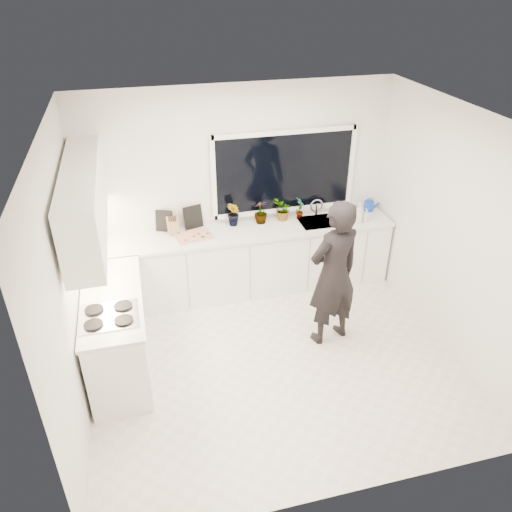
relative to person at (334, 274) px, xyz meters
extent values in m
cube|color=beige|center=(-0.73, -0.22, -0.90)|extent=(4.00, 3.50, 0.02)
cube|color=white|center=(-0.73, 1.54, 0.46)|extent=(4.00, 0.02, 2.70)
cube|color=white|center=(-2.74, -0.22, 0.46)|extent=(0.02, 3.50, 2.70)
cube|color=white|center=(1.28, -0.22, 0.46)|extent=(0.02, 3.50, 2.70)
cube|color=white|center=(-0.73, -0.22, 1.82)|extent=(4.00, 3.50, 0.02)
cube|color=black|center=(-0.13, 1.50, 0.66)|extent=(1.80, 0.02, 1.00)
cube|color=white|center=(-0.73, 1.23, -0.45)|extent=(3.92, 0.58, 0.88)
cube|color=white|center=(-2.40, 0.13, -0.45)|extent=(0.58, 1.60, 0.88)
cube|color=silver|center=(-0.73, 1.22, 0.01)|extent=(3.94, 0.62, 0.04)
cube|color=silver|center=(-2.40, 0.13, 0.01)|extent=(0.62, 1.60, 0.04)
cube|color=white|center=(-2.52, 0.48, 0.96)|extent=(0.34, 2.10, 0.70)
cube|color=silver|center=(0.32, 1.23, -0.02)|extent=(0.58, 0.42, 0.14)
cylinder|color=silver|center=(0.32, 1.43, 0.14)|extent=(0.03, 0.03, 0.22)
cube|color=black|center=(-2.42, -0.22, 0.04)|extent=(0.56, 0.48, 0.03)
imported|color=black|center=(0.00, 0.00, 0.00)|extent=(0.74, 0.59, 1.78)
cube|color=#BCBCC1|center=(-1.39, 1.20, 0.04)|extent=(0.50, 0.41, 0.03)
cube|color=#AD3D17|center=(-1.39, 1.20, 0.06)|extent=(0.46, 0.36, 0.01)
cylinder|color=#1338B7|center=(1.07, 1.39, 0.09)|extent=(0.14, 0.14, 0.13)
cylinder|color=white|center=(-2.58, 1.33, 0.16)|extent=(0.11, 0.11, 0.26)
cube|color=#A47C4C|center=(-1.63, 1.37, 0.14)|extent=(0.14, 0.12, 0.22)
cylinder|color=#BAB9BE|center=(-2.58, 0.58, 0.11)|extent=(0.17, 0.17, 0.16)
cube|color=black|center=(-1.72, 1.47, 0.17)|extent=(0.21, 0.11, 0.28)
cube|color=black|center=(-1.35, 1.47, 0.18)|extent=(0.25, 0.09, 0.30)
imported|color=#26662D|center=(-0.84, 1.39, 0.20)|extent=(0.20, 0.23, 0.34)
imported|color=#26662D|center=(-0.47, 1.39, 0.18)|extent=(0.21, 0.21, 0.31)
imported|color=#26662D|center=(-0.17, 1.39, 0.18)|extent=(0.34, 0.35, 0.29)
imported|color=#26662D|center=(0.06, 1.39, 0.18)|extent=(0.16, 0.19, 0.30)
imported|color=#D8BF66|center=(0.78, 1.08, 0.17)|extent=(0.14, 0.14, 0.28)
imported|color=#D8BF66|center=(0.89, 1.08, 0.12)|extent=(0.10, 0.11, 0.18)
camera|label=1|loc=(-2.00, -4.33, 2.99)|focal=35.00mm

